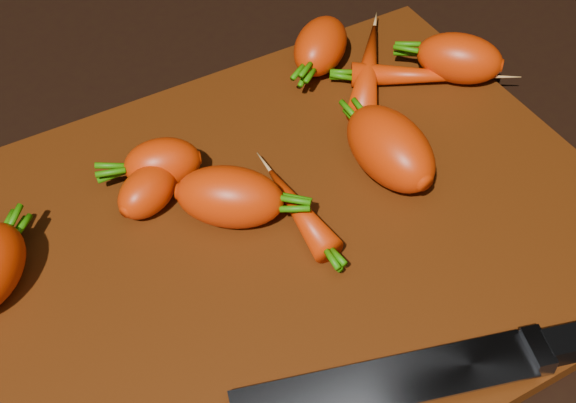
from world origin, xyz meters
TOP-DOWN VIEW (x-y plane):
  - ground at (0.00, 0.00)m, footprint 2.00×2.00m
  - cutting_board at (0.00, 0.00)m, footprint 0.50×0.40m
  - carrot_1 at (-0.07, 0.09)m, footprint 0.07×0.06m
  - carrot_2 at (-0.04, 0.03)m, footprint 0.10×0.09m
  - carrot_3 at (0.10, 0.01)m, footprint 0.06×0.09m
  - carrot_4 at (0.12, 0.16)m, footprint 0.09×0.08m
  - carrot_5 at (-0.09, 0.07)m, footprint 0.07×0.06m
  - carrot_6 at (0.22, 0.08)m, footprint 0.09×0.09m
  - carrot_7 at (0.15, 0.12)m, footprint 0.10×0.12m
  - carrot_8 at (0.19, 0.09)m, footprint 0.12×0.09m
  - carrot_9 at (0.01, 0.00)m, footprint 0.03×0.09m
  - knife at (-0.00, -0.16)m, footprint 0.32×0.12m

SIDE VIEW (x-z plane):
  - ground at x=0.00m, z-range -0.01..0.00m
  - cutting_board at x=0.00m, z-range 0.00..0.01m
  - knife at x=0.00m, z-range 0.01..0.03m
  - carrot_8 at x=0.19m, z-range 0.01..0.03m
  - carrot_9 at x=0.01m, z-range 0.01..0.04m
  - carrot_7 at x=0.15m, z-range 0.01..0.04m
  - carrot_5 at x=-0.09m, z-range 0.01..0.05m
  - carrot_1 at x=-0.07m, z-range 0.01..0.05m
  - carrot_4 at x=0.12m, z-range 0.01..0.06m
  - carrot_6 at x=0.22m, z-range 0.01..0.06m
  - carrot_2 at x=-0.04m, z-range 0.01..0.06m
  - carrot_3 at x=0.10m, z-range 0.01..0.07m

